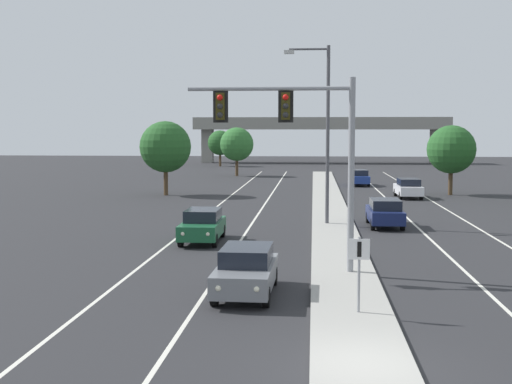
{
  "coord_description": "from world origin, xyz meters",
  "views": [
    {
      "loc": [
        -1.15,
        -15.09,
        5.39
      ],
      "look_at": [
        -3.2,
        9.12,
        3.2
      ],
      "focal_mm": 47.63,
      "sensor_mm": 36.0,
      "label": 1
    }
  ],
  "objects_px": {
    "car_oncoming_grey": "(246,270)",
    "tree_far_right_a": "(451,150)",
    "car_oncoming_green": "(203,225)",
    "street_lamp_median": "(324,124)",
    "tree_far_left_a": "(165,147)",
    "tree_far_left_c": "(237,144)",
    "car_receding_navy": "(385,212)",
    "car_receding_white": "(408,188)",
    "median_sign_post": "(359,263)",
    "car_receding_blue": "(359,177)",
    "tree_far_left_b": "(220,143)",
    "overhead_signal_mast": "(300,134)"
  },
  "relations": [
    {
      "from": "car_receding_navy",
      "to": "tree_far_left_a",
      "type": "bearing_deg",
      "value": 133.09
    },
    {
      "from": "car_oncoming_grey",
      "to": "car_receding_blue",
      "type": "xyz_separation_m",
      "value": [
        6.68,
        45.59,
        0.0
      ]
    },
    {
      "from": "tree_far_right_a",
      "to": "tree_far_left_b",
      "type": "bearing_deg",
      "value": 119.91
    },
    {
      "from": "car_oncoming_green",
      "to": "tree_far_right_a",
      "type": "xyz_separation_m",
      "value": [
        16.9,
        25.78,
        3.02
      ]
    },
    {
      "from": "car_oncoming_green",
      "to": "tree_far_left_b",
      "type": "bearing_deg",
      "value": 97.17
    },
    {
      "from": "car_receding_navy",
      "to": "tree_far_left_c",
      "type": "bearing_deg",
      "value": 107.3
    },
    {
      "from": "car_receding_navy",
      "to": "tree_far_right_a",
      "type": "bearing_deg",
      "value": 69.22
    },
    {
      "from": "street_lamp_median",
      "to": "car_receding_blue",
      "type": "xyz_separation_m",
      "value": [
        3.93,
        28.92,
        -4.97
      ]
    },
    {
      "from": "car_oncoming_grey",
      "to": "car_oncoming_green",
      "type": "height_order",
      "value": "same"
    },
    {
      "from": "car_receding_navy",
      "to": "tree_far_left_b",
      "type": "relative_size",
      "value": 0.82
    },
    {
      "from": "car_receding_blue",
      "to": "tree_far_left_c",
      "type": "distance_m",
      "value": 19.28
    },
    {
      "from": "street_lamp_median",
      "to": "tree_far_left_b",
      "type": "xyz_separation_m",
      "value": [
        -14.8,
        64.42,
        -2.21
      ]
    },
    {
      "from": "street_lamp_median",
      "to": "car_oncoming_grey",
      "type": "bearing_deg",
      "value": -99.38
    },
    {
      "from": "street_lamp_median",
      "to": "tree_far_left_b",
      "type": "relative_size",
      "value": 1.82
    },
    {
      "from": "overhead_signal_mast",
      "to": "car_oncoming_grey",
      "type": "height_order",
      "value": "overhead_signal_mast"
    },
    {
      "from": "tree_far_right_a",
      "to": "tree_far_left_c",
      "type": "relative_size",
      "value": 1.01
    },
    {
      "from": "car_receding_white",
      "to": "tree_far_left_a",
      "type": "xyz_separation_m",
      "value": [
        -19.98,
        0.69,
        3.24
      ]
    },
    {
      "from": "car_receding_white",
      "to": "tree_far_right_a",
      "type": "relative_size",
      "value": 0.76
    },
    {
      "from": "car_receding_navy",
      "to": "tree_far_left_a",
      "type": "xyz_separation_m",
      "value": [
        -16.38,
        17.51,
        3.24
      ]
    },
    {
      "from": "street_lamp_median",
      "to": "car_receding_blue",
      "type": "relative_size",
      "value": 2.22
    },
    {
      "from": "tree_far_left_b",
      "to": "overhead_signal_mast",
      "type": "bearing_deg",
      "value": -79.99
    },
    {
      "from": "median_sign_post",
      "to": "car_receding_blue",
      "type": "height_order",
      "value": "median_sign_post"
    },
    {
      "from": "street_lamp_median",
      "to": "tree_far_left_c",
      "type": "bearing_deg",
      "value": 102.97
    },
    {
      "from": "car_receding_blue",
      "to": "car_receding_white",
      "type": "bearing_deg",
      "value": -75.65
    },
    {
      "from": "car_oncoming_green",
      "to": "street_lamp_median",
      "type": "bearing_deg",
      "value": 46.13
    },
    {
      "from": "car_receding_blue",
      "to": "tree_far_left_c",
      "type": "bearing_deg",
      "value": 135.77
    },
    {
      "from": "car_oncoming_green",
      "to": "car_receding_navy",
      "type": "distance_m",
      "value": 11.16
    },
    {
      "from": "street_lamp_median",
      "to": "tree_far_left_c",
      "type": "distance_m",
      "value": 43.36
    },
    {
      "from": "car_oncoming_grey",
      "to": "tree_far_right_a",
      "type": "height_order",
      "value": "tree_far_right_a"
    },
    {
      "from": "tree_far_right_a",
      "to": "tree_far_left_a",
      "type": "height_order",
      "value": "tree_far_left_a"
    },
    {
      "from": "car_oncoming_green",
      "to": "car_receding_white",
      "type": "height_order",
      "value": "same"
    },
    {
      "from": "street_lamp_median",
      "to": "tree_far_left_a",
      "type": "xyz_separation_m",
      "value": [
        -12.91,
        17.36,
        -1.73
      ]
    },
    {
      "from": "car_receding_blue",
      "to": "tree_far_left_b",
      "type": "distance_m",
      "value": 40.23
    },
    {
      "from": "car_oncoming_grey",
      "to": "overhead_signal_mast",
      "type": "bearing_deg",
      "value": 63.04
    },
    {
      "from": "tree_far_left_b",
      "to": "tree_far_left_c",
      "type": "relative_size",
      "value": 0.94
    },
    {
      "from": "car_receding_navy",
      "to": "car_receding_blue",
      "type": "height_order",
      "value": "same"
    },
    {
      "from": "car_receding_white",
      "to": "tree_far_left_c",
      "type": "height_order",
      "value": "tree_far_left_c"
    },
    {
      "from": "overhead_signal_mast",
      "to": "car_oncoming_grey",
      "type": "xyz_separation_m",
      "value": [
        -1.68,
        -3.3,
        -4.44
      ]
    },
    {
      "from": "car_oncoming_grey",
      "to": "median_sign_post",
      "type": "bearing_deg",
      "value": -34.87
    },
    {
      "from": "median_sign_post",
      "to": "street_lamp_median",
      "type": "bearing_deg",
      "value": 92.29
    },
    {
      "from": "car_oncoming_green",
      "to": "tree_far_left_a",
      "type": "bearing_deg",
      "value": 106.54
    },
    {
      "from": "overhead_signal_mast",
      "to": "street_lamp_median",
      "type": "height_order",
      "value": "street_lamp_median"
    },
    {
      "from": "car_receding_navy",
      "to": "car_receding_blue",
      "type": "distance_m",
      "value": 29.07
    },
    {
      "from": "tree_far_left_a",
      "to": "tree_far_left_c",
      "type": "bearing_deg",
      "value": 82.67
    },
    {
      "from": "car_oncoming_grey",
      "to": "tree_far_right_a",
      "type": "xyz_separation_m",
      "value": [
        13.72,
        36.28,
        3.02
      ]
    },
    {
      "from": "car_receding_navy",
      "to": "car_receding_white",
      "type": "relative_size",
      "value": 1.0
    },
    {
      "from": "median_sign_post",
      "to": "tree_far_left_c",
      "type": "relative_size",
      "value": 0.38
    },
    {
      "from": "median_sign_post",
      "to": "car_receding_blue",
      "type": "xyz_separation_m",
      "value": [
        3.17,
        48.04,
        -0.77
      ]
    },
    {
      "from": "tree_far_left_a",
      "to": "tree_far_right_a",
      "type": "bearing_deg",
      "value": 5.38
    },
    {
      "from": "overhead_signal_mast",
      "to": "car_receding_white",
      "type": "relative_size",
      "value": 1.6
    }
  ]
}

